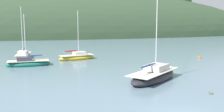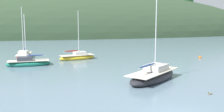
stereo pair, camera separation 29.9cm
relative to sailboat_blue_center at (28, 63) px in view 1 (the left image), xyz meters
name	(u,v)px [view 1 (the left image)]	position (x,y,z in m)	size (l,w,h in m)	color
far_shoreline_hill	(74,36)	(11.11, 58.89, -0.28)	(150.00, 36.00, 33.86)	#2D422B
sailboat_blue_center	(28,63)	(0.00, 0.00, 0.00)	(5.84, 2.30, 6.98)	#196B56
sailboat_yellow_far	(154,76)	(13.06, -11.47, 0.10)	(7.60, 7.08, 9.06)	#232328
sailboat_red_portside	(77,57)	(6.86, 4.03, 0.00)	(5.92, 3.32, 7.56)	gold
sailboat_navy_dinghy	(23,56)	(-1.26, 7.15, 0.01)	(2.30, 5.99, 8.19)	red
mooring_buoy_inner	(199,57)	(25.93, 1.11, -0.24)	(0.44, 0.44, 0.54)	orange
duck_lone_left	(211,93)	(15.78, -17.15, -0.31)	(0.42, 0.28, 0.24)	brown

